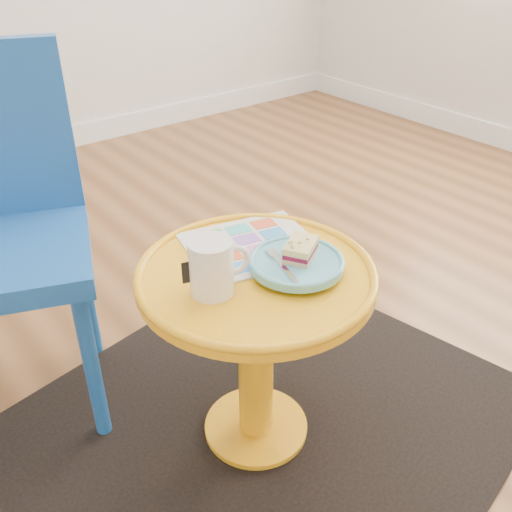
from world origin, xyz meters
TOP-DOWN VIEW (x-y plane):
  - floor at (0.00, 0.00)m, footprint 4.00×4.00m
  - rug at (-0.35, -0.26)m, footprint 1.48×1.32m
  - side_table at (-0.35, -0.26)m, footprint 0.52×0.52m
  - newspaper at (-0.29, -0.17)m, footprint 0.34×0.31m
  - mug at (-0.47, -0.26)m, footprint 0.13×0.09m
  - plate at (-0.28, -0.31)m, footprint 0.20×0.20m
  - cake_slice at (-0.27, -0.30)m, footprint 0.10×0.09m
  - fork at (-0.32, -0.30)m, footprint 0.06×0.14m

SIDE VIEW (x-z plane):
  - floor at x=0.00m, z-range 0.00..0.00m
  - rug at x=-0.35m, z-range 0.00..0.01m
  - side_table at x=-0.35m, z-range 0.11..0.60m
  - newspaper at x=-0.29m, z-range 0.49..0.50m
  - plate at x=-0.28m, z-range 0.50..0.53m
  - fork at x=-0.32m, z-range 0.52..0.53m
  - cake_slice at x=-0.27m, z-range 0.52..0.56m
  - mug at x=-0.47m, z-range 0.50..0.62m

